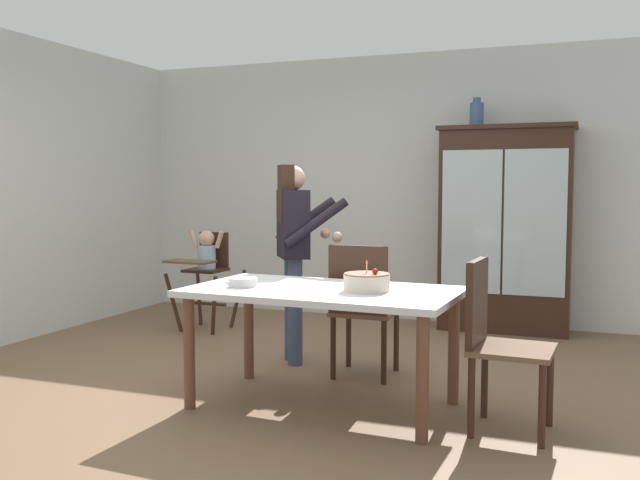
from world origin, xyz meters
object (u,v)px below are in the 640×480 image
object	(u,v)px
dining_table	(323,303)
serving_bowl	(243,282)
high_chair_with_toddler	(206,262)
adult_person	(294,238)
china_cabinet	(505,229)
dining_chair_far_side	(362,301)
dining_chair_right_end	(494,332)
birthday_cake	(367,282)
ceramic_vase	(477,114)

from	to	relation	value
dining_table	serving_bowl	xyz separation A→B (m)	(-0.50, -0.10, 0.12)
high_chair_with_toddler	adult_person	xyz separation A→B (m)	(1.27, -0.83, 0.31)
china_cabinet	dining_chair_far_side	bearing A→B (deg)	-110.11
serving_bowl	adult_person	bearing A→B (deg)	95.20
adult_person	dining_table	size ratio (longest dim) A/B	0.91
serving_bowl	dining_chair_right_end	xyz separation A→B (m)	(1.54, 0.05, -0.21)
dining_chair_far_side	serving_bowl	bearing A→B (deg)	53.99
high_chair_with_toddler	dining_table	bearing A→B (deg)	-41.98
serving_bowl	birthday_cake	bearing A→B (deg)	7.11
adult_person	birthday_cake	world-z (taller)	adult_person
serving_bowl	dining_chair_far_side	size ratio (longest dim) A/B	0.19
high_chair_with_toddler	dining_table	distance (m)	2.57
high_chair_with_toddler	adult_person	bearing A→B (deg)	-31.70
china_cabinet	dining_chair_far_side	world-z (taller)	china_cabinet
birthday_cake	dining_chair_right_end	size ratio (longest dim) A/B	0.29
adult_person	birthday_cake	distance (m)	1.30
china_cabinet	ceramic_vase	world-z (taller)	ceramic_vase
serving_bowl	dining_chair_far_side	world-z (taller)	dining_chair_far_side
high_chair_with_toddler	dining_chair_far_side	bearing A→B (deg)	-28.34
dining_table	birthday_cake	bearing A→B (deg)	-0.14
china_cabinet	adult_person	size ratio (longest dim) A/B	1.26
china_cabinet	dining_chair_far_side	distance (m)	2.23
dining_chair_far_side	adult_person	bearing A→B (deg)	-23.87
china_cabinet	serving_bowl	size ratio (longest dim) A/B	10.72
serving_bowl	dining_chair_right_end	distance (m)	1.56
serving_bowl	dining_chair_right_end	bearing A→B (deg)	2.00
serving_bowl	dining_chair_right_end	world-z (taller)	dining_chair_right_end
china_cabinet	high_chair_with_toddler	world-z (taller)	china_cabinet
dining_table	birthday_cake	size ratio (longest dim) A/B	6.03
high_chair_with_toddler	serving_bowl	distance (m)	2.32
dining_chair_far_side	high_chair_with_toddler	bearing A→B (deg)	-31.34
china_cabinet	dining_table	bearing A→B (deg)	-106.12
china_cabinet	high_chair_with_toddler	distance (m)	2.84
ceramic_vase	birthday_cake	xyz separation A→B (m)	(-0.23, -2.74, -1.25)
dining_chair_far_side	dining_chair_right_end	world-z (taller)	same
dining_chair_right_end	birthday_cake	bearing A→B (deg)	89.98
ceramic_vase	birthday_cake	bearing A→B (deg)	-94.75
dining_table	dining_chair_far_side	size ratio (longest dim) A/B	1.76
birthday_cake	dining_chair_far_side	world-z (taller)	dining_chair_far_side
adult_person	serving_bowl	distance (m)	1.06
birthday_cake	china_cabinet	bearing A→B (deg)	79.47
china_cabinet	ceramic_vase	bearing A→B (deg)	179.23
high_chair_with_toddler	birthday_cake	world-z (taller)	high_chair_with_toddler
china_cabinet	dining_chair_right_end	distance (m)	2.83
serving_bowl	dining_chair_far_side	bearing A→B (deg)	55.37
ceramic_vase	dining_chair_right_end	bearing A→B (deg)	-79.20
adult_person	dining_chair_far_side	bearing A→B (deg)	-145.91
adult_person	serving_bowl	xyz separation A→B (m)	(0.09, -1.04, -0.20)
ceramic_vase	dining_chair_right_end	xyz separation A→B (m)	(0.53, -2.79, -1.49)
china_cabinet	dining_table	size ratio (longest dim) A/B	1.14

